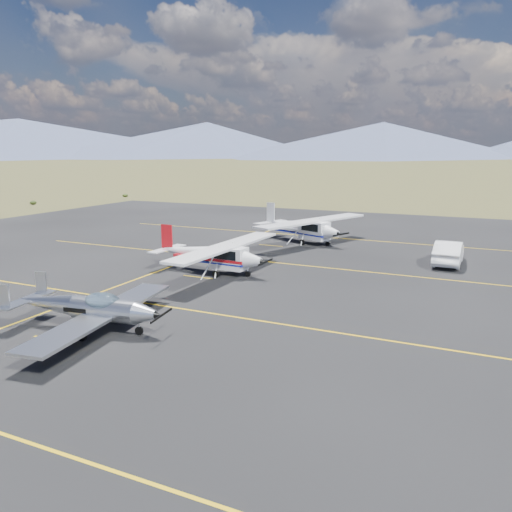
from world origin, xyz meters
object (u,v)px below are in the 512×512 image
Objects in this scene: aircraft_low_wing at (89,308)px; sedan at (449,252)px; aircraft_cessna at (211,253)px; aircraft_plain at (302,226)px.

sedan is (12.66, 19.33, -0.16)m from aircraft_low_wing.
aircraft_cessna is 15.57m from sedan.
aircraft_low_wing is 0.81× the size of aircraft_plain.
aircraft_low_wing reaches higher than sedan.
aircraft_plain is at bearing -17.13° from sedan.
sedan is at bearing 48.59° from aircraft_low_wing.
aircraft_cessna reaches higher than sedan.
aircraft_low_wing is 10.85m from aircraft_cessna.
aircraft_plain is (1.13, 23.01, 0.35)m from aircraft_low_wing.
aircraft_plain reaches higher than sedan.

